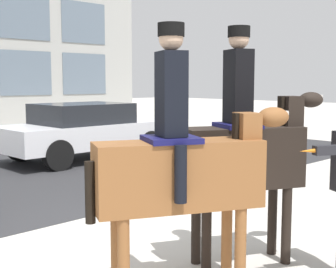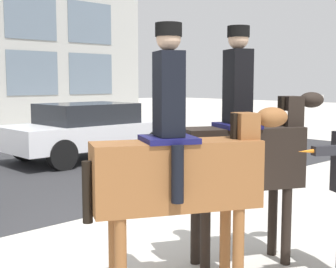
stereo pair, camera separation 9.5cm
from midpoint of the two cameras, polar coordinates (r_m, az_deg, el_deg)
The scene contains 4 objects.
ground_plane at distance 6.77m, azimuth -8.83°, elevation -11.30°, with size 80.00×80.00×0.00m, color beige.
mounted_horse_lead at distance 4.32m, azimuth 2.07°, elevation -3.94°, with size 1.85×1.14×2.56m.
mounted_horse_companion at distance 5.23m, azimuth 9.83°, elevation -1.79°, with size 1.64×1.04×2.64m.
street_car_far_lane at distance 12.55m, azimuth -9.30°, elevation 0.55°, with size 4.55×2.07×1.48m.
Camera 2 is at (-3.60, -5.36, 2.05)m, focal length 50.00 mm.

